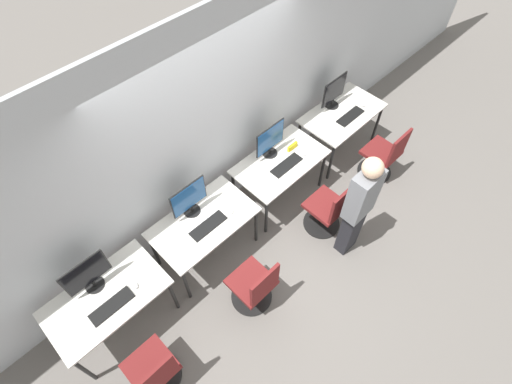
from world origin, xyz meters
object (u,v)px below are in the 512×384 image
at_px(office_chair_far_right, 383,157).
at_px(mouse_right, 303,153).
at_px(mouse_left, 230,210).
at_px(monitor_right, 270,140).
at_px(monitor_far_left, 87,275).
at_px(office_chair_left, 255,287).
at_px(keyboard_far_left, 112,306).
at_px(person_right, 359,205).
at_px(keyboard_left, 208,226).
at_px(monitor_far_right, 334,92).
at_px(office_chair_far_left, 155,372).
at_px(mouse_far_right, 363,105).
at_px(keyboard_right, 287,165).
at_px(office_chair_right, 328,211).
at_px(monitor_left, 189,199).
at_px(mouse_far_left, 135,285).
at_px(keyboard_far_right, 350,116).

bearing_deg(office_chair_far_right, mouse_right, 148.00).
height_order(mouse_left, monitor_right, monitor_right).
height_order(monitor_far_left, office_chair_left, monitor_far_left).
bearing_deg(keyboard_far_left, mouse_left, 0.42).
bearing_deg(mouse_left, person_right, -46.64).
relative_size(office_chair_left, office_chair_far_right, 1.00).
bearing_deg(monitor_far_left, office_chair_left, -40.25).
xyz_separation_m(keyboard_left, mouse_left, (0.31, -0.02, 0.01)).
bearing_deg(monitor_far_right, keyboard_left, -173.33).
height_order(monitor_far_left, office_chair_far_left, monitor_far_left).
bearing_deg(mouse_left, mouse_far_right, 0.24).
relative_size(keyboard_left, monitor_far_right, 0.97).
bearing_deg(monitor_far_right, mouse_left, -171.79).
xyz_separation_m(monitor_far_left, keyboard_right, (2.54, -0.29, -0.23)).
distance_m(monitor_far_left, office_chair_right, 2.84).
height_order(mouse_left, mouse_right, same).
xyz_separation_m(monitor_far_left, monitor_left, (1.27, 0.01, 0.00)).
height_order(mouse_far_right, office_chair_far_right, office_chair_far_right).
bearing_deg(office_chair_left, keyboard_right, 30.18).
distance_m(monitor_right, mouse_far_right, 1.62).
distance_m(monitor_left, monitor_far_right, 2.54).
height_order(keyboard_left, office_chair_far_right, office_chair_far_right).
distance_m(monitor_far_left, office_chair_far_left, 1.15).
distance_m(office_chair_far_left, keyboard_right, 2.72).
distance_m(mouse_left, mouse_right, 1.25).
distance_m(mouse_far_left, office_chair_far_right, 3.63).
relative_size(mouse_left, person_right, 0.05).
bearing_deg(person_right, monitor_far_right, 47.47).
bearing_deg(person_right, office_chair_left, 167.62).
xyz_separation_m(office_chair_far_left, keyboard_far_right, (3.87, 0.68, 0.36)).
bearing_deg(mouse_left, keyboard_right, 0.66).
bearing_deg(mouse_far_right, office_chair_right, -155.69).
xyz_separation_m(monitor_far_right, mouse_far_right, (0.31, -0.31, -0.22)).
relative_size(office_chair_right, mouse_far_right, 9.94).
relative_size(keyboard_far_right, office_chair_far_right, 0.50).
relative_size(office_chair_far_left, keyboard_right, 2.00).
bearing_deg(office_chair_far_right, monitor_far_right, 91.70).
height_order(monitor_far_left, office_chair_far_right, monitor_far_left).
xyz_separation_m(mouse_far_left, office_chair_right, (2.32, -0.68, -0.37)).
bearing_deg(keyboard_far_right, office_chair_far_right, -87.41).
relative_size(monitor_left, mouse_far_right, 5.12).
height_order(mouse_right, mouse_far_right, same).
bearing_deg(monitor_far_left, mouse_left, -10.73).
bearing_deg(mouse_far_right, mouse_right, -179.08).
bearing_deg(monitor_left, mouse_far_left, -162.84).
relative_size(keyboard_left, office_chair_left, 0.50).
bearing_deg(keyboard_far_left, person_right, -21.83).
bearing_deg(office_chair_far_right, keyboard_far_left, 170.70).
distance_m(mouse_far_left, person_right, 2.51).
height_order(monitor_far_left, person_right, person_right).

